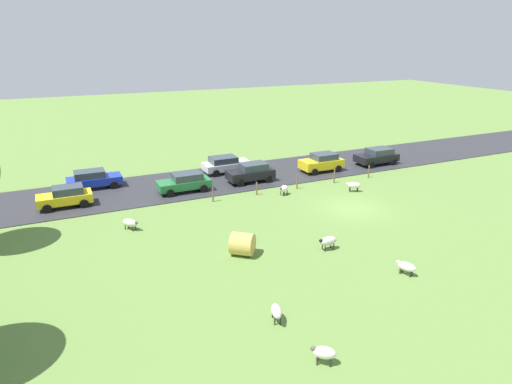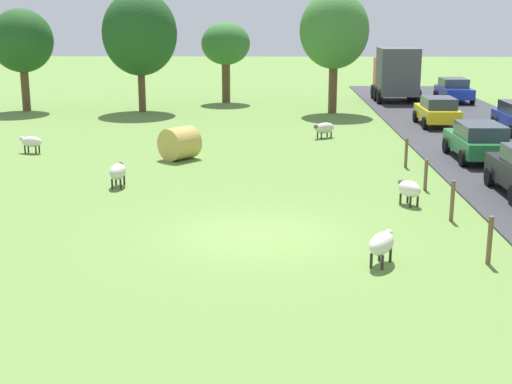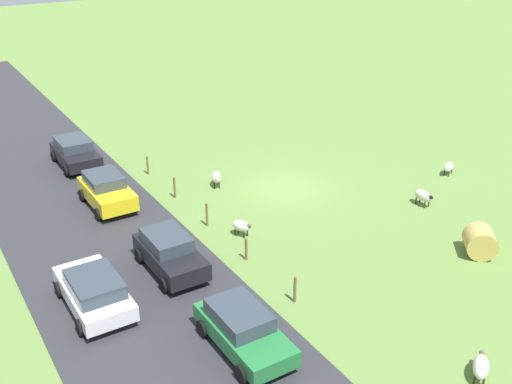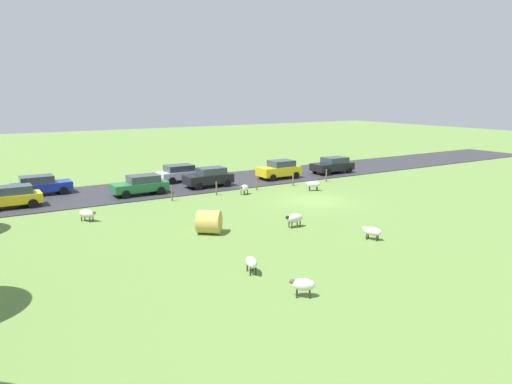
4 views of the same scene
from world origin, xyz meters
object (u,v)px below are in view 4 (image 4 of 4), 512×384
Objects in this scene: sheep_6 at (87,214)px; hay_bale_0 at (209,222)px; sheep_5 at (313,184)px; car_5 at (40,185)px; car_4 at (333,165)px; sheep_1 at (303,285)px; car_1 at (12,196)px; car_2 at (141,184)px; sheep_0 at (252,263)px; car_3 at (182,173)px; car_0 at (279,169)px; car_7 at (209,177)px; sheep_2 at (244,188)px; sheep_4 at (294,218)px; sheep_3 at (372,231)px.

hay_bale_0 is at bearing -140.05° from sheep_6.
car_5 is (9.69, 19.16, 0.31)m from sheep_5.
car_4 is at bearing -58.24° from hay_bale_0.
car_1 reaches higher than sheep_1.
sheep_6 is 0.29× the size of car_2.
hay_bale_0 is at bearing -144.66° from car_1.
car_1 is 28.49m from car_4.
hay_bale_0 is at bearing 179.52° from car_2.
sheep_0 is 0.26× the size of car_3.
sheep_1 is at bearing 136.98° from car_4.
car_0 reaches higher than hay_bale_0.
car_5 is at bearing 88.43° from car_3.
sheep_0 is 0.26× the size of car_5.
sheep_5 is at bearing -39.63° from sheep_1.
car_5 is (0.32, 11.63, 0.00)m from car_3.
car_7 is (18.75, -7.20, 0.40)m from sheep_0.
sheep_5 is at bearing -106.80° from sheep_2.
hay_bale_0 reaches higher than sheep_6.
car_7 is (0.05, 13.61, 0.02)m from car_4.
sheep_4 is 12.80m from sheep_6.
car_3 is at bearing -0.73° from sheep_4.
car_4 is at bearing -103.97° from car_3.
car_3 is at bearing -17.78° from hay_bale_0.
car_5 is (3.96, 6.66, 0.00)m from car_2.
sheep_6 is at bearing 90.40° from sheep_5.
car_2 reaches higher than sheep_3.
sheep_4 is at bearing -127.77° from sheep_6.
sheep_3 is at bearing 160.52° from car_0.
car_5 reaches higher than hay_bale_0.
sheep_5 is at bearing -24.88° from sheep_3.
sheep_0 is at bearing 129.75° from sheep_4.
car_1 is at bearing 40.88° from sheep_3.
sheep_1 is 0.82× the size of sheep_5.
sheep_1 is 26.46m from car_5.
sheep_4 is 11.12m from sheep_5.
sheep_1 is 8.65m from sheep_3.
sheep_2 is 0.28× the size of car_1.
sheep_3 is 0.27× the size of car_2.
car_0 reaches higher than sheep_2.
sheep_5 is at bearing -131.42° from car_7.
sheep_2 is 15.80m from car_5.
sheep_1 is 20.94m from sheep_5.
car_5 is (17.65, 11.40, 0.30)m from sheep_4.
sheep_1 is 9.73m from hay_bale_0.
sheep_6 reaches higher than sheep_3.
car_1 reaches higher than car_2.
sheep_4 is at bearing -107.66° from hay_bale_0.
sheep_5 is 22.28m from car_1.
sheep_0 is 23.28m from car_5.
car_7 is (-0.26, -14.88, 0.05)m from car_1.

